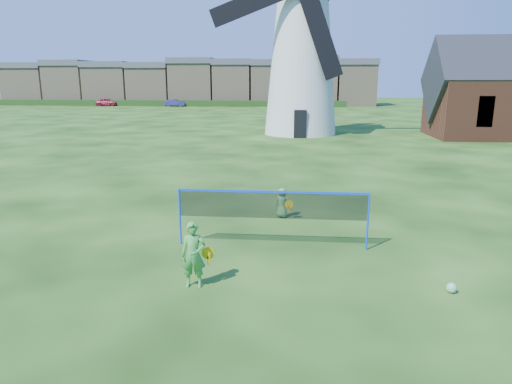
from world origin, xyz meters
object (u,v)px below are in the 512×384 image
at_px(play_ball, 452,288).
at_px(badminton_net, 272,206).
at_px(player_boy, 282,203).
at_px(windmill, 302,57).
at_px(car_left, 107,102).
at_px(car_right, 175,103).
at_px(player_girl, 194,255).

bearing_deg(play_ball, badminton_net, 148.57).
bearing_deg(player_boy, windmill, -71.48).
distance_m(car_left, car_right, 11.99).
height_order(badminton_net, car_left, badminton_net).
xyz_separation_m(player_boy, car_right, (-20.29, 62.52, 0.10)).
xyz_separation_m(player_girl, car_left, (-30.57, 68.11, -0.07)).
distance_m(windmill, car_right, 44.24).
bearing_deg(player_girl, car_right, 101.07).
distance_m(play_ball, car_right, 71.81).
bearing_deg(badminton_net, play_ball, -31.43).
xyz_separation_m(badminton_net, play_ball, (3.93, -2.40, -1.03)).
xyz_separation_m(badminton_net, player_boy, (0.17, 2.74, -0.65)).
distance_m(player_boy, car_right, 65.73).
relative_size(badminton_net, play_ball, 22.95).
bearing_deg(play_ball, player_girl, -177.98).
bearing_deg(badminton_net, player_boy, 86.36).
height_order(player_boy, car_right, car_right).
relative_size(player_girl, car_right, 0.41).
xyz_separation_m(play_ball, car_left, (-36.04, 67.91, 0.54)).
height_order(windmill, player_girl, windmill).
relative_size(car_left, car_right, 1.08).
height_order(car_left, car_right, car_left).
height_order(windmill, player_boy, windmill).
distance_m(player_boy, play_ball, 6.38).
xyz_separation_m(car_left, car_right, (11.99, -0.25, -0.07)).
relative_size(play_ball, car_left, 0.06).
bearing_deg(windmill, player_girl, -94.50).
relative_size(badminton_net, car_left, 1.32).
bearing_deg(car_right, windmill, -147.96).
relative_size(player_girl, play_ball, 6.62).
bearing_deg(play_ball, car_left, 117.95).
distance_m(player_girl, play_ball, 5.51).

